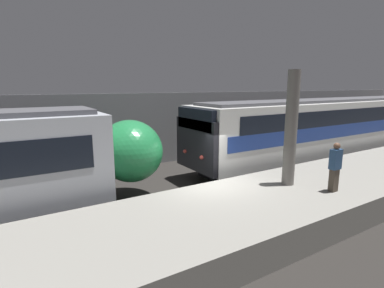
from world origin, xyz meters
TOP-DOWN VIEW (x-y plane):
  - ground_plane at (0.00, 0.00)m, footprint 120.00×120.00m
  - platform at (0.00, -2.08)m, footprint 40.00×4.16m
  - station_rear_barrier at (0.00, 6.70)m, footprint 50.00×0.15m
  - support_pillar_near at (2.25, -1.68)m, footprint 0.43×0.43m
  - train_boxy at (11.13, 2.19)m, footprint 21.01×3.08m
  - person_waiting at (2.95, -2.99)m, footprint 0.38×0.24m

SIDE VIEW (x-z plane):
  - ground_plane at x=0.00m, z-range 0.00..0.00m
  - platform at x=0.00m, z-range 0.00..0.94m
  - person_waiting at x=2.95m, z-range 0.98..2.64m
  - train_boxy at x=11.13m, z-range 0.05..3.70m
  - station_rear_barrier at x=0.00m, z-range 0.00..4.02m
  - support_pillar_near at x=2.25m, z-range 0.94..4.95m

